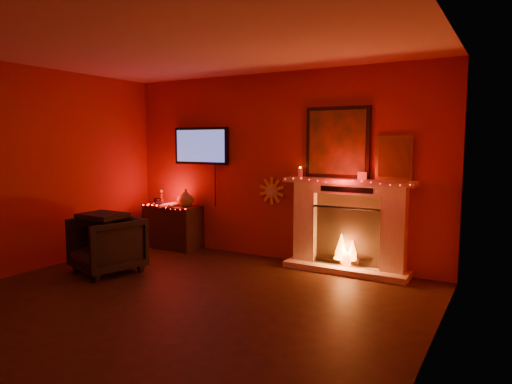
# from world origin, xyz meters

# --- Properties ---
(room) EXTENTS (5.00, 5.00, 5.00)m
(room) POSITION_xyz_m (0.00, 0.00, 1.35)
(room) COLOR black
(room) RESTS_ON ground
(floor) EXTENTS (5.00, 5.00, 0.00)m
(floor) POSITION_xyz_m (0.00, 0.00, 0.00)
(floor) COLOR black
(floor) RESTS_ON ground
(fireplace) EXTENTS (1.72, 0.40, 2.18)m
(fireplace) POSITION_xyz_m (1.14, 2.39, 0.72)
(fireplace) COLOR #F3DFCC
(fireplace) RESTS_ON floor
(tv) EXTENTS (1.00, 0.07, 1.24)m
(tv) POSITION_xyz_m (-1.30, 2.45, 1.65)
(tv) COLOR black
(tv) RESTS_ON room
(sunburst_clock) EXTENTS (0.40, 0.03, 0.40)m
(sunburst_clock) POSITION_xyz_m (-0.05, 2.48, 1.00)
(sunburst_clock) COLOR #F3A131
(sunburst_clock) RESTS_ON room
(console_table) EXTENTS (0.91, 0.59, 0.97)m
(console_table) POSITION_xyz_m (-1.73, 2.26, 0.39)
(console_table) COLOR black
(console_table) RESTS_ON floor
(armchair) EXTENTS (0.98, 1.00, 0.73)m
(armchair) POSITION_xyz_m (-1.57, 0.73, 0.37)
(armchair) COLOR black
(armchair) RESTS_ON floor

